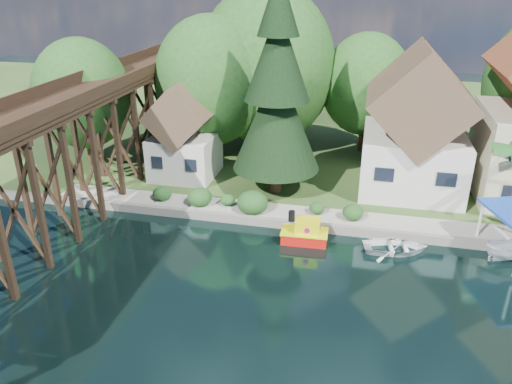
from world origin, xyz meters
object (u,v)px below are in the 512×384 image
conifer (277,92)px  tugboat (305,233)px  house_left (415,131)px  trestle_bridge (61,152)px  shed (184,137)px  boat_white_a (395,246)px

conifer → tugboat: conifer is taller
house_left → trestle_bridge: bearing=-154.8°
shed → house_left: bearing=4.8°
house_left → tugboat: bearing=-125.7°
trestle_bridge → shed: bearing=61.8°
trestle_bridge → shed: 10.69m
house_left → tugboat: (-6.89, -9.59, -4.49)m
trestle_bridge → conifer: conifer is taller
house_left → conifer: 11.00m
tugboat → trestle_bridge: bearing=-175.6°
house_left → conifer: (-10.09, -3.10, 3.09)m
trestle_bridge → conifer: (12.91, 7.73, 2.88)m
tugboat → boat_white_a: bearing=0.4°
shed → conifer: conifer is taller
shed → conifer: (7.91, -1.59, 4.41)m
trestle_bridge → boat_white_a: (21.82, 1.28, -4.93)m
house_left → shed: bearing=-175.2°
conifer → tugboat: 10.48m
house_left → tugboat: 12.63m
boat_white_a → tugboat: bearing=79.9°
conifer → tugboat: size_ratio=5.25×
trestle_bridge → conifer: bearing=30.9°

